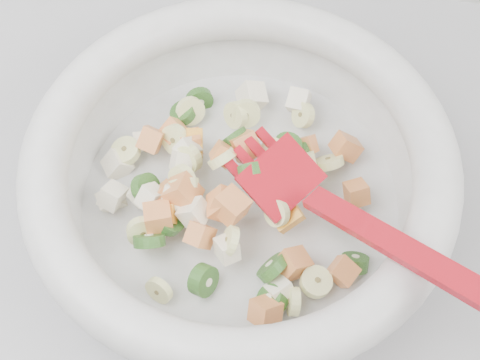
# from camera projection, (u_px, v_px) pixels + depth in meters

# --- Properties ---
(counter) EXTENTS (2.00, 0.60, 0.90)m
(counter) POSITION_uv_depth(u_px,v_px,m) (208.00, 326.00, 1.01)
(counter) COLOR gray
(counter) RESTS_ON ground
(mixing_bowl) EXTENTS (0.40, 0.36, 0.14)m
(mixing_bowl) POSITION_uv_depth(u_px,v_px,m) (240.00, 176.00, 0.56)
(mixing_bowl) COLOR silver
(mixing_bowl) RESTS_ON counter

